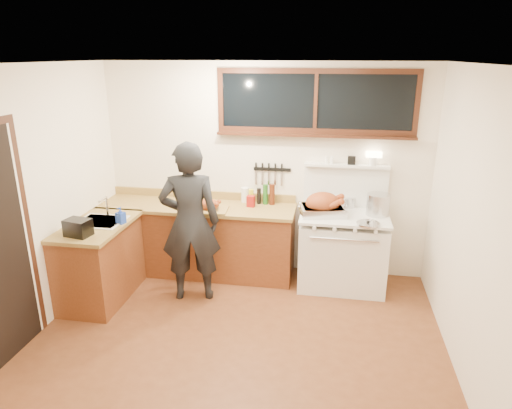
% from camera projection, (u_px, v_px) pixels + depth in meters
% --- Properties ---
extents(ground_plane, '(4.00, 3.50, 0.02)m').
position_uv_depth(ground_plane, '(236.00, 344.00, 4.43)').
color(ground_plane, '#5E2F18').
extents(room_shell, '(4.10, 3.60, 2.65)m').
position_uv_depth(room_shell, '(233.00, 180.00, 3.91)').
color(room_shell, white).
rests_on(room_shell, ground).
extents(counter_back, '(2.44, 0.64, 1.00)m').
position_uv_depth(counter_back, '(198.00, 238.00, 5.77)').
color(counter_back, '#622F15').
rests_on(counter_back, ground).
extents(counter_left, '(0.64, 1.09, 0.90)m').
position_uv_depth(counter_left, '(100.00, 261.00, 5.14)').
color(counter_left, '#622F15').
rests_on(counter_left, ground).
extents(sink_unit, '(0.50, 0.45, 0.37)m').
position_uv_depth(sink_unit, '(101.00, 226.00, 5.08)').
color(sink_unit, white).
rests_on(sink_unit, counter_left).
extents(vintage_stove, '(1.02, 0.74, 1.59)m').
position_uv_depth(vintage_stove, '(342.00, 248.00, 5.44)').
color(vintage_stove, white).
rests_on(vintage_stove, ground).
extents(back_window, '(2.32, 0.13, 0.77)m').
position_uv_depth(back_window, '(315.00, 109.00, 5.29)').
color(back_window, black).
rests_on(back_window, room_shell).
extents(knife_strip, '(0.46, 0.03, 0.28)m').
position_uv_depth(knife_strip, '(271.00, 170.00, 5.62)').
color(knife_strip, black).
rests_on(knife_strip, room_shell).
extents(man, '(0.75, 0.58, 1.81)m').
position_uv_depth(man, '(190.00, 223.00, 5.02)').
color(man, black).
rests_on(man, ground).
extents(soap_bottle, '(0.11, 0.11, 0.19)m').
position_uv_depth(soap_bottle, '(121.00, 215.00, 4.99)').
color(soap_bottle, '#2242AE').
rests_on(soap_bottle, counter_left).
extents(toaster, '(0.28, 0.22, 0.18)m').
position_uv_depth(toaster, '(78.00, 228.00, 4.65)').
color(toaster, black).
rests_on(toaster, counter_left).
extents(cutting_board, '(0.46, 0.36, 0.14)m').
position_uv_depth(cutting_board, '(209.00, 206.00, 5.41)').
color(cutting_board, olive).
rests_on(cutting_board, counter_back).
extents(roast_turkey, '(0.58, 0.48, 0.27)m').
position_uv_depth(roast_turkey, '(323.00, 206.00, 5.27)').
color(roast_turkey, silver).
rests_on(roast_turkey, vintage_stove).
extents(stockpot, '(0.33, 0.33, 0.25)m').
position_uv_depth(stockpot, '(378.00, 204.00, 5.25)').
color(stockpot, silver).
rests_on(stockpot, vintage_stove).
extents(saucepan, '(0.21, 0.29, 0.12)m').
position_uv_depth(saucepan, '(349.00, 202.00, 5.55)').
color(saucepan, silver).
rests_on(saucepan, vintage_stove).
extents(pot_lid, '(0.29, 0.29, 0.04)m').
position_uv_depth(pot_lid, '(368.00, 224.00, 4.98)').
color(pot_lid, silver).
rests_on(pot_lid, vintage_stove).
extents(coffee_tin, '(0.10, 0.08, 0.14)m').
position_uv_depth(coffee_tin, '(251.00, 201.00, 5.54)').
color(coffee_tin, maroon).
rests_on(coffee_tin, counter_back).
extents(pitcher, '(0.13, 0.13, 0.19)m').
position_uv_depth(pitcher, '(245.00, 195.00, 5.72)').
color(pitcher, white).
rests_on(pitcher, counter_back).
extents(bottle_cluster, '(0.32, 0.07, 0.26)m').
position_uv_depth(bottle_cluster, '(264.00, 195.00, 5.63)').
color(bottle_cluster, black).
rests_on(bottle_cluster, counter_back).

